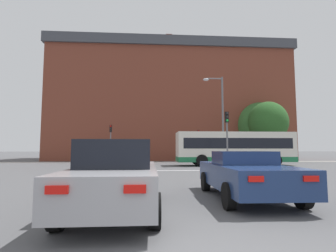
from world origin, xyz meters
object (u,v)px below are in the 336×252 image
(pedestrian_walking_east, at_px, (143,153))
(pedestrian_walking_west, at_px, (108,152))
(bus_crossing_lead, at_px, (234,148))
(car_saloon_left, at_px, (117,175))
(traffic_light_near_right, at_px, (227,130))
(traffic_light_far_left, at_px, (111,137))
(pedestrian_waiting, at_px, (86,154))
(car_roadster_right, at_px, (245,174))
(street_lamp_junction, at_px, (220,112))
(traffic_light_far_right, at_px, (198,140))

(pedestrian_walking_east, bearing_deg, pedestrian_walking_west, -153.67)
(bus_crossing_lead, bearing_deg, pedestrian_walking_west, -120.28)
(car_saloon_left, distance_m, traffic_light_near_right, 14.42)
(traffic_light_far_left, bearing_deg, pedestrian_waiting, 161.37)
(car_roadster_right, xyz_separation_m, pedestrian_walking_east, (-3.54, 21.80, 0.39))
(pedestrian_walking_west, bearing_deg, traffic_light_near_right, 127.83)
(traffic_light_far_left, xyz_separation_m, street_lamp_junction, (10.39, -7.82, 1.82))
(traffic_light_far_right, xyz_separation_m, pedestrian_walking_west, (-10.24, 0.61, -1.39))
(traffic_light_near_right, bearing_deg, street_lamp_junction, 84.74)
(traffic_light_far_right, height_order, pedestrian_waiting, traffic_light_far_right)
(traffic_light_near_right, height_order, pedestrian_waiting, traffic_light_near_right)
(car_roadster_right, bearing_deg, traffic_light_far_left, 108.99)
(pedestrian_walking_west, bearing_deg, pedestrian_waiting, -15.81)
(street_lamp_junction, distance_m, pedestrian_waiting, 16.35)
(pedestrian_walking_west, bearing_deg, street_lamp_junction, 137.16)
(traffic_light_far_left, bearing_deg, pedestrian_walking_west, 120.45)
(traffic_light_far_left, bearing_deg, bus_crossing_lead, -29.15)
(bus_crossing_lead, distance_m, pedestrian_walking_east, 10.46)
(traffic_light_far_left, distance_m, pedestrian_walking_east, 4.05)
(traffic_light_near_right, xyz_separation_m, street_lamp_junction, (0.27, 2.93, 1.79))
(traffic_light_far_right, bearing_deg, street_lamp_junction, -86.78)
(car_roadster_right, bearing_deg, bus_crossing_lead, 73.84)
(traffic_light_near_right, height_order, traffic_light_far_right, traffic_light_near_right)
(traffic_light_near_right, relative_size, pedestrian_waiting, 2.57)
(traffic_light_far_right, relative_size, pedestrian_waiting, 2.22)
(bus_crossing_lead, distance_m, street_lamp_junction, 3.62)
(street_lamp_junction, bearing_deg, pedestrian_waiting, 146.49)
(traffic_light_far_left, height_order, traffic_light_far_right, traffic_light_far_left)
(pedestrian_waiting, distance_m, pedestrian_walking_west, 2.66)
(pedestrian_waiting, relative_size, pedestrian_walking_west, 0.90)
(car_saloon_left, height_order, pedestrian_waiting, pedestrian_waiting)
(street_lamp_junction, bearing_deg, traffic_light_near_right, -95.26)
(car_saloon_left, distance_m, traffic_light_far_right, 24.24)
(bus_crossing_lead, height_order, street_lamp_junction, street_lamp_junction)
(car_saloon_left, bearing_deg, pedestrian_walking_west, 99.40)
(pedestrian_walking_east, bearing_deg, traffic_light_far_left, -147.33)
(traffic_light_near_right, relative_size, traffic_light_far_right, 1.16)
(bus_crossing_lead, height_order, traffic_light_far_left, traffic_light_far_left)
(pedestrian_walking_east, bearing_deg, car_roadster_right, -42.00)
(car_saloon_left, relative_size, pedestrian_walking_west, 2.67)
(car_saloon_left, distance_m, pedestrian_walking_west, 24.27)
(traffic_light_far_left, xyz_separation_m, pedestrian_waiting, (-2.89, 0.98, -1.85))
(street_lamp_junction, bearing_deg, pedestrian_walking_east, 132.26)
(traffic_light_far_left, bearing_deg, pedestrian_walking_east, -6.12)
(traffic_light_far_right, relative_size, street_lamp_junction, 0.47)
(pedestrian_walking_west, bearing_deg, traffic_light_far_right, 171.62)
(car_saloon_left, bearing_deg, pedestrian_walking_east, 90.10)
(street_lamp_junction, bearing_deg, traffic_light_far_left, 143.04)
(car_saloon_left, height_order, traffic_light_far_left, traffic_light_far_left)
(car_saloon_left, relative_size, bus_crossing_lead, 0.47)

